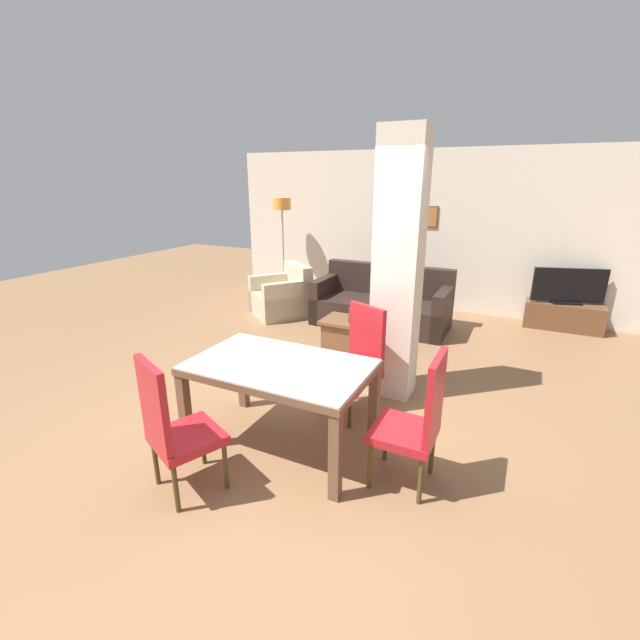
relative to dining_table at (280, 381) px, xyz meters
name	(u,v)px	position (x,y,z in m)	size (l,w,h in m)	color
ground_plane	(282,444)	(0.00, 0.00, -0.61)	(18.00, 18.00, 0.00)	#87613F
back_wall	(422,231)	(0.00, 4.81, 0.74)	(7.20, 0.09, 2.70)	beige
divider_pillar	(398,270)	(0.57, 1.38, 0.74)	(0.45, 0.36, 2.70)	beige
dining_table	(280,381)	(0.00, 0.00, 0.00)	(1.49, 0.92, 0.77)	brown
dining_chair_far_right	(358,359)	(0.37, 0.84, -0.05)	(0.61, 0.61, 1.08)	#B01B23
dining_chair_head_right	(417,419)	(1.16, 0.00, -0.05)	(0.46, 0.46, 1.08)	#B01A23
dining_chair_near_left	(173,426)	(-0.37, -0.85, -0.05)	(0.61, 0.61, 1.08)	#B51C26
sofa	(382,306)	(-0.25, 3.48, -0.30)	(2.07, 0.93, 0.92)	#2D1F1B
armchair	(283,298)	(-1.93, 3.25, -0.31)	(1.17, 1.17, 0.85)	#C6B494
coffee_table	(348,333)	(-0.37, 2.39, -0.41)	(0.69, 0.53, 0.39)	brown
bottle	(351,315)	(-0.29, 2.29, -0.11)	(0.07, 0.07, 0.29)	#4C2D14
tv_stand	(563,316)	(2.33, 4.53, -0.40)	(1.09, 0.40, 0.41)	brown
tv_screen	(569,287)	(2.33, 4.53, 0.07)	(1.01, 0.35, 0.55)	black
floor_lamp	(282,214)	(-2.55, 4.33, 0.99)	(0.33, 0.33, 1.88)	#B7B7BC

